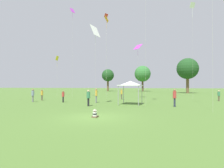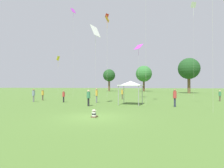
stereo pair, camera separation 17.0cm
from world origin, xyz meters
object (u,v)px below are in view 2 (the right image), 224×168
person_standing_1 (43,94)px  person_standing_3 (97,94)px  kite_6 (139,47)px  distant_tree_2 (189,69)px  kite_0 (58,59)px  kite_8 (95,32)px  distant_tree_1 (144,74)px  kite_1 (107,21)px  kite_5 (107,22)px  person_standing_4 (34,94)px  canopy_tent (131,84)px  person_standing_5 (88,96)px  kite_7 (73,15)px  person_standing_7 (175,96)px  seated_toddler (94,114)px  kite_3 (193,9)px  person_standing_6 (122,93)px  person_standing_0 (220,95)px  distant_tree_0 (109,76)px  person_standing_2 (64,95)px

person_standing_1 → person_standing_3: 9.14m
kite_6 → distant_tree_2: size_ratio=0.91×
kite_0 → kite_8: size_ratio=0.95×
person_standing_1 → distant_tree_1: size_ratio=0.16×
kite_1 → kite_6: bearing=137.9°
kite_5 → distant_tree_1: kite_5 is taller
person_standing_4 → distant_tree_1: bearing=111.8°
canopy_tent → kite_8: kite_8 is taller
person_standing_5 → kite_8: (0.28, 1.55, 7.42)m
canopy_tent → person_standing_4: bearing=178.2°
person_standing_5 → kite_7: size_ratio=0.11×
person_standing_7 → kite_6: 14.07m
distant_tree_2 → seated_toddler: bearing=-108.9°
kite_8 → kite_0: bearing=101.0°
kite_3 → kite_8: (-13.76, -14.01, -7.36)m
person_standing_6 → canopy_tent: 7.99m
kite_8 → person_standing_3: bearing=74.0°
person_standing_3 → distant_tree_1: 47.92m
kite_5 → seated_toddler: bearing=-145.8°
seated_toddler → person_standing_0: (13.41, 15.88, 0.69)m
kite_1 → distant_tree_2: size_ratio=1.67×
canopy_tent → distant_tree_0: size_ratio=0.32×
person_standing_0 → kite_0: kite_0 is taller
person_standing_1 → person_standing_2: person_standing_1 is taller
kite_1 → person_standing_7: bearing=119.8°
person_standing_0 → person_standing_5: size_ratio=0.88×
kite_0 → kite_3: (27.44, -1.54, 7.79)m
kite_6 → kite_1: bearing=-131.4°
person_standing_0 → kite_3: 16.18m
person_standing_0 → kite_0: bearing=123.4°
person_standing_6 → kite_8: kite_8 is taller
kite_7 → distant_tree_1: size_ratio=1.64×
person_standing_0 → kite_6: kite_6 is taller
canopy_tent → kite_8: size_ratio=0.31×
person_standing_0 → person_standing_4: 25.97m
seated_toddler → person_standing_1: person_standing_1 is taller
seated_toddler → kite_6: bearing=92.4°
person_standing_0 → distant_tree_0: (-25.85, 40.41, 5.36)m
kite_0 → kite_5: size_ratio=0.61×
person_standing_7 → kite_8: kite_8 is taller
kite_0 → kite_5: (12.58, -5.51, 5.28)m
person_standing_0 → person_standing_5: 18.78m
person_standing_7 → person_standing_1: bearing=-66.2°
person_standing_5 → distant_tree_0: 51.22m
person_standing_6 → seated_toddler: bearing=20.0°
person_standing_4 → person_standing_7: (17.99, -1.69, 0.07)m
person_standing_7 → kite_3: 21.10m
person_standing_2 → person_standing_5: bearing=-91.4°
person_standing_3 → distant_tree_0: distant_tree_0 is taller
person_standing_0 → distant_tree_1: (-12.21, 41.61, 5.92)m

